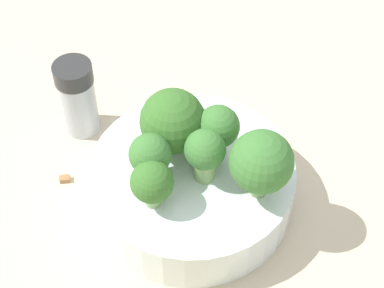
# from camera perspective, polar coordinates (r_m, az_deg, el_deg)

# --- Properties ---
(ground_plane) EXTENTS (3.00, 3.00, 0.00)m
(ground_plane) POSITION_cam_1_polar(r_m,az_deg,el_deg) (0.61, 0.00, -5.00)
(ground_plane) COLOR beige
(bowl) EXTENTS (0.18, 0.18, 0.05)m
(bowl) POSITION_cam_1_polar(r_m,az_deg,el_deg) (0.59, 0.00, -3.65)
(bowl) COLOR silver
(bowl) RESTS_ON ground_plane
(broccoli_floret_0) EXTENTS (0.04, 0.04, 0.05)m
(broccoli_floret_0) POSITION_cam_1_polar(r_m,az_deg,el_deg) (0.53, -3.61, -1.43)
(broccoli_floret_0) COLOR #8EB770
(broccoli_floret_0) RESTS_ON bowl
(broccoli_floret_1) EXTENTS (0.06, 0.06, 0.07)m
(broccoli_floret_1) POSITION_cam_1_polar(r_m,az_deg,el_deg) (0.56, -1.72, 1.99)
(broccoli_floret_1) COLOR #84AD66
(broccoli_floret_1) RESTS_ON bowl
(broccoli_floret_2) EXTENTS (0.04, 0.04, 0.06)m
(broccoli_floret_2) POSITION_cam_1_polar(r_m,az_deg,el_deg) (0.55, 2.32, 1.45)
(broccoli_floret_2) COLOR #7A9E5B
(broccoli_floret_2) RESTS_ON bowl
(broccoli_floret_3) EXTENTS (0.04, 0.04, 0.05)m
(broccoli_floret_3) POSITION_cam_1_polar(r_m,az_deg,el_deg) (0.52, -3.57, -3.48)
(broccoli_floret_3) COLOR #8EB770
(broccoli_floret_3) RESTS_ON bowl
(broccoli_floret_4) EXTENTS (0.04, 0.04, 0.05)m
(broccoli_floret_4) POSITION_cam_1_polar(r_m,az_deg,el_deg) (0.54, 1.16, -0.76)
(broccoli_floret_4) COLOR #84AD66
(broccoli_floret_4) RESTS_ON bowl
(broccoli_floret_5) EXTENTS (0.05, 0.05, 0.07)m
(broccoli_floret_5) POSITION_cam_1_polar(r_m,az_deg,el_deg) (0.52, 6.18, -1.66)
(broccoli_floret_5) COLOR #84AD66
(broccoli_floret_5) RESTS_ON bowl
(pepper_shaker) EXTENTS (0.04, 0.04, 0.08)m
(pepper_shaker) POSITION_cam_1_polar(r_m,az_deg,el_deg) (0.64, -10.14, 4.10)
(pepper_shaker) COLOR #B2B7BC
(pepper_shaker) RESTS_ON ground_plane
(almond_crumb_1) EXTENTS (0.01, 0.01, 0.01)m
(almond_crumb_1) POSITION_cam_1_polar(r_m,az_deg,el_deg) (0.63, -11.27, -2.92)
(almond_crumb_1) COLOR olive
(almond_crumb_1) RESTS_ON ground_plane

